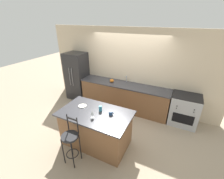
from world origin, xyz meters
The scene contains 13 objects.
ground_plane centered at (0.00, 0.00, 0.00)m, with size 18.00×18.00×0.00m, color tan.
wall_back centered at (0.00, 0.71, 1.35)m, with size 6.00×0.07×2.70m.
back_counter centered at (0.00, 0.38, 0.47)m, with size 3.09×0.69×0.93m.
sink_faucet centered at (0.00, 0.58, 1.07)m, with size 0.02×0.13×0.22m.
kitchen_island centered at (0.02, -1.48, 0.47)m, with size 1.71×1.01×0.93m.
refrigerator centered at (-1.94, 0.35, 0.90)m, with size 0.75×0.70×1.79m.
oven_range centered at (1.95, 0.37, 0.48)m, with size 0.78×0.66×0.95m.
bar_stool_near centered at (-0.16, -2.18, 0.61)m, with size 0.36×0.36×1.16m.
dinner_plate centered at (-0.42, -1.37, 0.94)m, with size 0.21×0.21×0.02m.
wine_glass centered at (0.07, -1.67, 1.06)m, with size 0.08×0.08×0.18m.
coffee_mug centered at (0.38, -1.38, 0.97)m, with size 0.12×0.09×0.09m.
tumbler_cup centered at (0.10, -1.35, 0.99)m, with size 0.07×0.07×0.13m.
pumpkin_decoration centered at (-0.44, 0.34, 0.99)m, with size 0.14×0.14×0.13m.
Camera 1 is at (1.67, -3.93, 2.95)m, focal length 24.00 mm.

